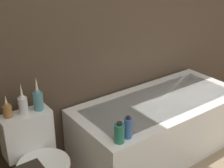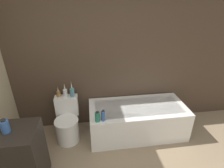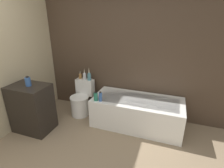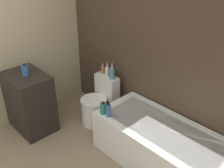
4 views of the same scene
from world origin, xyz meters
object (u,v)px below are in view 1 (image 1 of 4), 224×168
object	(u,v)px
bathtub	(159,125)
vase_bronze	(38,99)
vase_gold	(7,109)
shampoo_bottle_tall	(119,133)
vase_silver	(23,103)
shampoo_bottle_short	(128,128)

from	to	relation	value
bathtub	vase_bronze	bearing A→B (deg)	168.56
vase_gold	vase_bronze	xyz separation A→B (m)	(0.24, -0.03, 0.03)
vase_bronze	shampoo_bottle_tall	bearing A→B (deg)	-53.59
vase_gold	bathtub	bearing A→B (deg)	-10.71
bathtub	vase_silver	xyz separation A→B (m)	(-1.24, 0.24, 0.53)
vase_silver	shampoo_bottle_tall	bearing A→B (deg)	-46.86
shampoo_bottle_tall	bathtub	bearing A→B (deg)	22.85
shampoo_bottle_tall	shampoo_bottle_short	size ratio (longest dim) A/B	0.93
vase_bronze	shampoo_bottle_short	distance (m)	0.73
vase_gold	vase_silver	xyz separation A→B (m)	(0.12, -0.02, 0.02)
shampoo_bottle_short	vase_bronze	bearing A→B (deg)	132.69
vase_bronze	vase_silver	bearing A→B (deg)	174.02
vase_silver	shampoo_bottle_short	size ratio (longest dim) A/B	1.36
vase_bronze	shampoo_bottle_tall	size ratio (longest dim) A/B	1.63
vase_silver	vase_gold	bearing A→B (deg)	171.51
bathtub	vase_gold	world-z (taller)	vase_gold
bathtub	shampoo_bottle_tall	xyz separation A→B (m)	(-0.73, -0.31, 0.35)
vase_silver	shampoo_bottle_short	distance (m)	0.82
vase_bronze	shampoo_bottle_short	bearing A→B (deg)	-47.31
bathtub	vase_silver	size ratio (longest dim) A/B	6.73
shampoo_bottle_tall	shampoo_bottle_short	bearing A→B (deg)	6.75
shampoo_bottle_short	shampoo_bottle_tall	bearing A→B (deg)	-173.25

